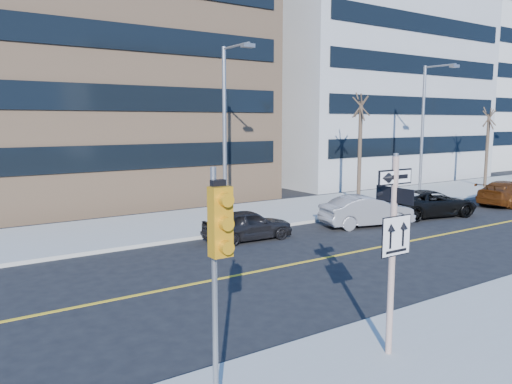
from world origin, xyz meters
TOP-DOWN VIEW (x-y plane):
  - ground at (0.00, 0.00)m, footprint 120.00×120.00m
  - far_sidewalk at (18.00, 12.00)m, footprint 66.00×6.00m
  - road_centerline at (12.00, 4.00)m, footprint 40.00×0.14m
  - sign_pole at (0.00, -2.51)m, footprint 0.92×0.92m
  - traffic_signal at (-4.00, -2.66)m, footprint 0.32×0.45m
  - parked_car_a at (3.21, 7.82)m, footprint 1.76×3.84m
  - parked_car_b at (9.28, 7.07)m, footprint 2.52×4.56m
  - parked_car_c at (13.80, 7.01)m, footprint 3.24×5.22m
  - parked_car_d at (20.55, 6.72)m, footprint 2.36×5.01m
  - streetlight_a at (4.00, 10.76)m, footprint 0.55×2.25m
  - streetlight_b at (18.00, 10.76)m, footprint 0.55×2.25m
  - street_tree_west at (13.00, 11.30)m, footprint 1.80×1.80m
  - street_tree_east at (26.00, 11.60)m, footprint 1.80×1.80m
  - building_brick at (2.00, 25.00)m, footprint 18.00×18.00m
  - building_grey_mid at (24.00, 24.00)m, footprint 20.00×16.00m
  - building_grey_far at (45.00, 27.00)m, footprint 18.00×18.00m

SIDE VIEW (x-z plane):
  - ground at x=0.00m, z-range 0.00..0.00m
  - road_centerline at x=12.00m, z-range 0.00..0.01m
  - far_sidewalk at x=18.00m, z-range 0.00..0.15m
  - parked_car_a at x=3.21m, z-range 0.00..1.28m
  - parked_car_c at x=13.80m, z-range 0.00..1.35m
  - parked_car_d at x=20.55m, z-range 0.00..1.41m
  - parked_car_b at x=9.28m, z-range 0.00..1.42m
  - sign_pole at x=0.00m, z-range 0.41..4.47m
  - traffic_signal at x=-4.00m, z-range 1.03..5.03m
  - streetlight_a at x=4.00m, z-range 0.76..8.76m
  - streetlight_b at x=18.00m, z-range 0.76..8.76m
  - street_tree_east at x=26.00m, z-range 2.07..7.82m
  - street_tree_west at x=13.00m, z-range 2.35..8.70m
  - building_grey_mid at x=24.00m, z-range 0.00..15.00m
  - building_grey_far at x=45.00m, z-range 0.00..16.00m
  - building_brick at x=2.00m, z-range 0.00..18.00m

